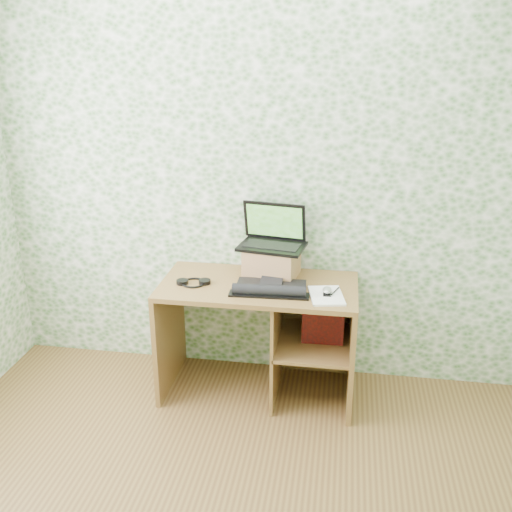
% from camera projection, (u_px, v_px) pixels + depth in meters
% --- Properties ---
extents(wall_back, '(3.50, 0.00, 3.50)m').
position_uv_depth(wall_back, '(266.00, 184.00, 3.56)').
color(wall_back, white).
rests_on(wall_back, ground).
extents(desk, '(1.20, 0.60, 0.75)m').
position_uv_depth(desk, '(271.00, 322.00, 3.58)').
color(desk, brown).
rests_on(desk, floor).
extents(riser, '(0.35, 0.31, 0.19)m').
position_uv_depth(riser, '(272.00, 262.00, 3.56)').
color(riser, '#A76F4B').
rests_on(riser, desk).
extents(laptop, '(0.43, 0.34, 0.27)m').
position_uv_depth(laptop, '(273.00, 236.00, 3.55)').
color(laptop, black).
rests_on(laptop, riser).
extents(keyboard, '(0.47, 0.25, 0.07)m').
position_uv_depth(keyboard, '(270.00, 288.00, 3.37)').
color(keyboard, black).
rests_on(keyboard, desk).
extents(headphones, '(0.21, 0.17, 0.03)m').
position_uv_depth(headphones, '(194.00, 282.00, 3.48)').
color(headphones, black).
rests_on(headphones, desk).
extents(notepad, '(0.23, 0.30, 0.01)m').
position_uv_depth(notepad, '(326.00, 296.00, 3.30)').
color(notepad, white).
rests_on(notepad, desk).
extents(mouse, '(0.06, 0.09, 0.03)m').
position_uv_depth(mouse, '(327.00, 291.00, 3.31)').
color(mouse, silver).
rests_on(mouse, notepad).
extents(pen, '(0.05, 0.12, 0.01)m').
position_uv_depth(pen, '(335.00, 291.00, 3.34)').
color(pen, black).
rests_on(pen, notepad).
extents(red_box, '(0.26, 0.09, 0.31)m').
position_uv_depth(red_box, '(323.00, 319.00, 3.49)').
color(red_box, maroon).
rests_on(red_box, desk).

